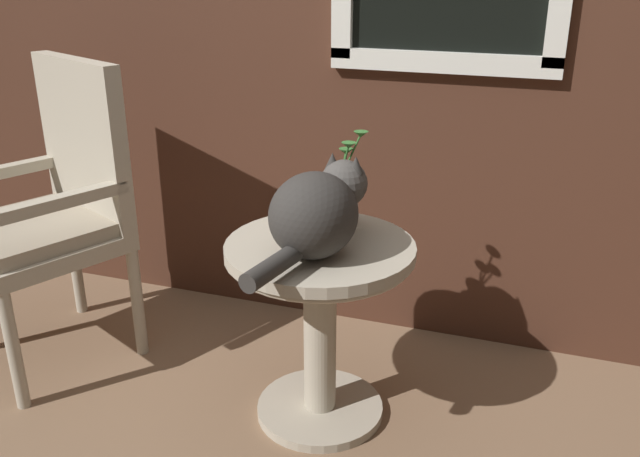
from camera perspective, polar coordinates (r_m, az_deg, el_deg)
name	(u,v)px	position (r m, az deg, el deg)	size (l,w,h in m)	color
ground_plane	(228,438)	(2.23, -7.76, -17.03)	(6.00, 6.00, 0.00)	#7F6047
wicker_side_table	(320,297)	(2.09, 0.00, -5.80)	(0.57, 0.57, 0.60)	#B2A893
wicker_chair	(55,204)	(2.59, -21.38, 1.90)	(0.67, 0.67, 1.07)	#B2A893
cat	(317,212)	(1.91, -0.23, 1.43)	(0.29, 0.56, 0.25)	#33302D
pewter_vase_with_ivy	(341,198)	(2.12, 1.81, 2.56)	(0.13, 0.11, 0.30)	#99999E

